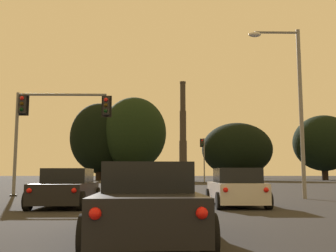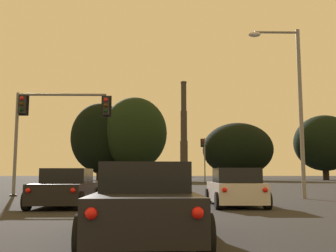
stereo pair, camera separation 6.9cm
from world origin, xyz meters
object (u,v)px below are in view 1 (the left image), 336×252
Objects in this scene: hatchback_right_lane_front at (236,188)px; traffic_light_overhead_left at (49,116)px; hatchback_center_lane_front at (148,188)px; sedan_center_lane_second at (148,202)px; traffic_light_far_right at (203,153)px; smokestack at (183,139)px; sedan_left_lane_front at (67,188)px; street_lamp at (293,94)px.

traffic_light_overhead_left is at bearing 143.79° from hatchback_right_lane_front.
hatchback_center_lane_front is 0.86× the size of sedan_center_lane_second.
traffic_light_far_right is 0.15× the size of smokestack.
sedan_center_lane_second is at bearing -67.18° from traffic_light_overhead_left.
sedan_center_lane_second is 16.01m from traffic_light_overhead_left.
traffic_light_far_right is (9.98, 41.87, 3.55)m from sedan_left_lane_front.
hatchback_center_lane_front is 0.64× the size of traffic_light_far_right.
street_lamp is (10.34, 4.16, 4.59)m from sedan_left_lane_front.
sedan_center_lane_second is 0.55× the size of street_lamp.
sedan_center_lane_second is at bearing -97.68° from traffic_light_far_right.
hatchback_right_lane_front is 155.12m from smokestack.
traffic_light_far_right reaches higher than sedan_left_lane_front.
traffic_light_far_right is at bearing 90.56° from street_lamp.
sedan_left_lane_front is 155.38m from smokestack.
sedan_center_lane_second is 0.82× the size of traffic_light_overhead_left.
hatchback_center_lane_front is 0.47× the size of street_lamp.
traffic_light_overhead_left is at bearing -109.89° from traffic_light_far_right.
hatchback_right_lane_front is at bearing -94.77° from traffic_light_far_right.
hatchback_center_lane_front is 0.10× the size of smokestack.
street_lamp reaches higher than sedan_left_lane_front.
sedan_center_lane_second is 162.63m from smokestack.
smokestack is (7.40, 154.14, 15.78)m from hatchback_right_lane_front.
hatchback_center_lane_front is (3.08, 0.59, -0.00)m from sedan_left_lane_front.
traffic_light_overhead_left reaches higher than sedan_center_lane_second.
hatchback_right_lane_front is at bearing 64.72° from sedan_center_lane_second.
traffic_light_far_right is (3.51, 42.05, 3.56)m from hatchback_right_lane_front.
smokestack is at bearing 83.57° from traffic_light_overhead_left.
hatchback_right_lane_front is 7.41m from street_lamp.
sedan_center_lane_second is (0.22, -8.15, 0.00)m from hatchback_center_lane_front.
sedan_left_lane_front is 0.11× the size of smokestack.
street_lamp reaches higher than hatchback_right_lane_front.
smokestack is (3.52, 149.80, 11.18)m from street_lamp.
traffic_light_overhead_left is (-2.72, 6.77, 3.79)m from sedan_left_lane_front.
hatchback_right_lane_front is 0.64× the size of traffic_light_far_right.
traffic_light_overhead_left is 0.67× the size of street_lamp.
traffic_light_far_right reaches higher than sedan_center_lane_second.
sedan_left_lane_front is 43.19m from traffic_light_far_right.
traffic_light_far_right is 0.75× the size of street_lamp.
street_lamp is at bearing -89.44° from traffic_light_far_right.
street_lamp is at bearing 56.93° from sedan_center_lane_second.
traffic_light_far_right is (12.70, 35.10, -0.23)m from traffic_light_overhead_left.
hatchback_center_lane_front is at bearing -99.48° from traffic_light_far_right.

